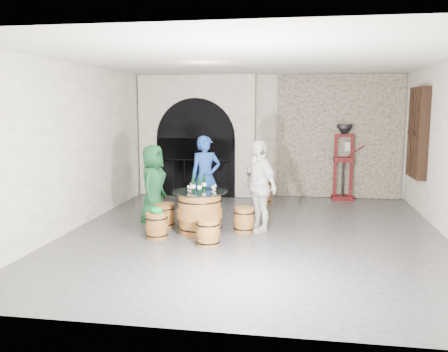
% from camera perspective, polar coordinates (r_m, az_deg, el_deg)
% --- Properties ---
extents(ground, '(8.00, 8.00, 0.00)m').
position_cam_1_polar(ground, '(9.01, 3.63, -6.92)').
color(ground, '#323234').
rests_on(ground, ground).
extents(wall_back, '(8.00, 0.00, 8.00)m').
position_cam_1_polar(wall_back, '(12.71, 5.48, 4.83)').
color(wall_back, silver).
rests_on(wall_back, ground).
extents(wall_front, '(8.00, 0.00, 8.00)m').
position_cam_1_polar(wall_front, '(4.79, -0.90, -0.92)').
color(wall_front, silver).
rests_on(wall_front, ground).
extents(wall_left, '(0.00, 8.00, 8.00)m').
position_cam_1_polar(wall_left, '(9.71, -17.33, 3.41)').
color(wall_left, silver).
rests_on(wall_left, ground).
extents(ceiling, '(8.00, 8.00, 0.00)m').
position_cam_1_polar(ceiling, '(8.74, 3.83, 13.77)').
color(ceiling, beige).
rests_on(ceiling, wall_back).
extents(stone_facing_panel, '(3.20, 0.12, 3.18)m').
position_cam_1_polar(stone_facing_panel, '(12.66, 13.64, 4.62)').
color(stone_facing_panel, gray).
rests_on(stone_facing_panel, ground).
extents(arched_opening, '(3.10, 0.60, 3.19)m').
position_cam_1_polar(arched_opening, '(12.72, -3.21, 4.77)').
color(arched_opening, silver).
rests_on(arched_opening, ground).
extents(shuttered_window, '(0.23, 1.10, 2.00)m').
position_cam_1_polar(shuttered_window, '(11.36, 22.26, 4.84)').
color(shuttered_window, black).
rests_on(shuttered_window, wall_right).
extents(barrel_table, '(1.04, 1.04, 0.80)m').
position_cam_1_polar(barrel_table, '(8.97, -2.94, -4.38)').
color(barrel_table, olive).
rests_on(barrel_table, ground).
extents(barrel_stool_left, '(0.42, 0.42, 0.47)m').
position_cam_1_polar(barrel_stool_left, '(9.50, -7.15, -4.71)').
color(barrel_stool_left, olive).
rests_on(barrel_stool_left, ground).
extents(barrel_stool_far, '(0.42, 0.42, 0.47)m').
position_cam_1_polar(barrel_stool_far, '(9.83, -2.40, -4.22)').
color(barrel_stool_far, olive).
rests_on(barrel_stool_far, ground).
extents(barrel_stool_right, '(0.42, 0.42, 0.47)m').
position_cam_1_polar(barrel_stool_right, '(9.09, 2.45, -5.26)').
color(barrel_stool_right, olive).
rests_on(barrel_stool_right, ground).
extents(barrel_stool_near_right, '(0.42, 0.42, 0.47)m').
position_cam_1_polar(barrel_stool_near_right, '(8.19, -1.93, -6.78)').
color(barrel_stool_near_right, olive).
rests_on(barrel_stool_near_right, ground).
extents(barrel_stool_near_left, '(0.42, 0.42, 0.47)m').
position_cam_1_polar(barrel_stool_near_left, '(8.72, -8.11, -5.92)').
color(barrel_stool_near_left, olive).
rests_on(barrel_stool_near_left, ground).
extents(green_cap, '(0.25, 0.21, 0.12)m').
position_cam_1_polar(green_cap, '(8.65, -8.13, -4.10)').
color(green_cap, '#0B8233').
rests_on(green_cap, barrel_stool_near_left).
extents(person_green, '(0.57, 0.83, 1.62)m').
position_cam_1_polar(person_green, '(9.57, -8.53, -1.13)').
color(person_green, '#113E1F').
rests_on(person_green, ground).
extents(person_blue, '(0.76, 0.65, 1.77)m').
position_cam_1_polar(person_blue, '(10.06, -2.23, -0.17)').
color(person_blue, navy).
rests_on(person_blue, ground).
extents(person_white, '(0.98, 1.07, 1.76)m').
position_cam_1_polar(person_white, '(9.01, 4.21, -1.20)').
color(person_white, silver).
rests_on(person_white, ground).
extents(wine_bottle_left, '(0.08, 0.08, 0.32)m').
position_cam_1_polar(wine_bottle_left, '(8.84, -3.72, -1.04)').
color(wine_bottle_left, black).
rests_on(wine_bottle_left, barrel_table).
extents(wine_bottle_center, '(0.08, 0.08, 0.32)m').
position_cam_1_polar(wine_bottle_center, '(8.73, -2.98, -1.15)').
color(wine_bottle_center, black).
rests_on(wine_bottle_center, barrel_table).
extents(wine_bottle_right, '(0.08, 0.08, 0.32)m').
position_cam_1_polar(wine_bottle_right, '(9.05, -2.41, -0.81)').
color(wine_bottle_right, black).
rests_on(wine_bottle_right, barrel_table).
extents(tasting_glass_a, '(0.05, 0.05, 0.10)m').
position_cam_1_polar(tasting_glass_a, '(8.89, -4.05, -1.52)').
color(tasting_glass_a, '#C26425').
rests_on(tasting_glass_a, barrel_table).
extents(tasting_glass_b, '(0.05, 0.05, 0.10)m').
position_cam_1_polar(tasting_glass_b, '(8.87, -1.37, -1.53)').
color(tasting_glass_b, '#C26425').
rests_on(tasting_glass_b, barrel_table).
extents(tasting_glass_c, '(0.05, 0.05, 0.10)m').
position_cam_1_polar(tasting_glass_c, '(9.24, -3.97, -1.15)').
color(tasting_glass_c, '#C26425').
rests_on(tasting_glass_c, barrel_table).
extents(tasting_glass_d, '(0.05, 0.05, 0.10)m').
position_cam_1_polar(tasting_glass_d, '(9.04, -1.09, -1.33)').
color(tasting_glass_d, '#C26425').
rests_on(tasting_glass_d, barrel_table).
extents(tasting_glass_e, '(0.05, 0.05, 0.10)m').
position_cam_1_polar(tasting_glass_e, '(8.72, -1.22, -1.70)').
color(tasting_glass_e, '#C26425').
rests_on(tasting_glass_e, barrel_table).
extents(tasting_glass_f, '(0.05, 0.05, 0.10)m').
position_cam_1_polar(tasting_glass_f, '(8.95, -4.30, -1.46)').
color(tasting_glass_f, '#C26425').
rests_on(tasting_glass_f, barrel_table).
extents(side_barrel, '(0.48, 0.48, 0.64)m').
position_cam_1_polar(side_barrel, '(11.63, 4.63, -1.84)').
color(side_barrel, olive).
rests_on(side_barrel, ground).
extents(corking_press, '(0.80, 0.46, 1.92)m').
position_cam_1_polar(corking_press, '(12.44, 14.18, 2.32)').
color(corking_press, '#520D0F').
rests_on(corking_press, ground).
extents(control_box, '(0.18, 0.10, 0.22)m').
position_cam_1_polar(control_box, '(12.62, 14.76, 3.43)').
color(control_box, silver).
rests_on(control_box, wall_back).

